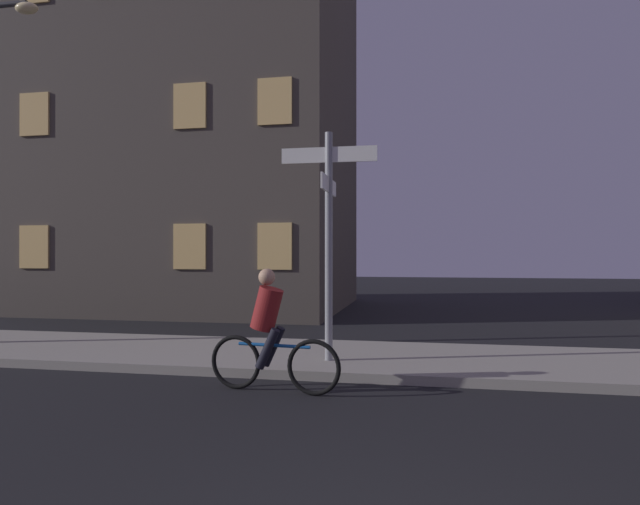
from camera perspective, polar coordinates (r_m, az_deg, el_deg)
The scene contains 3 objects.
sidewalk_kerb at distance 9.08m, azimuth 10.44°, elevation -11.14°, with size 40.00×2.84×0.14m, color gray.
signpost at distance 8.48m, azimuth 0.93°, elevation 2.96°, with size 1.51×1.25×3.56m.
cyclist at distance 7.18m, azimuth -5.25°, elevation -8.59°, with size 1.81×0.38×1.61m.
Camera 1 is at (0.05, -2.70, 1.80)m, focal length 30.43 mm.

